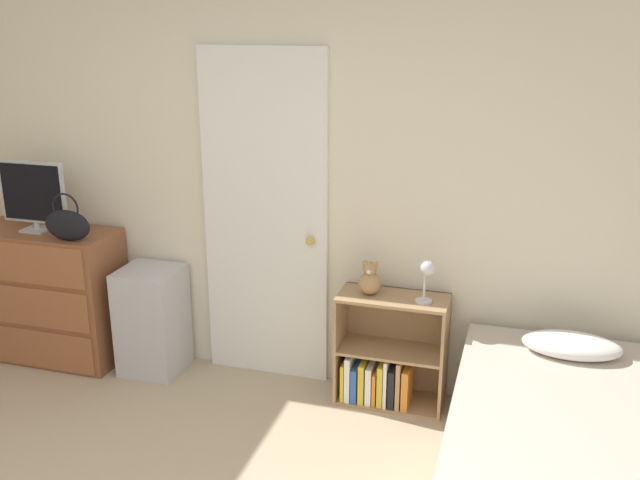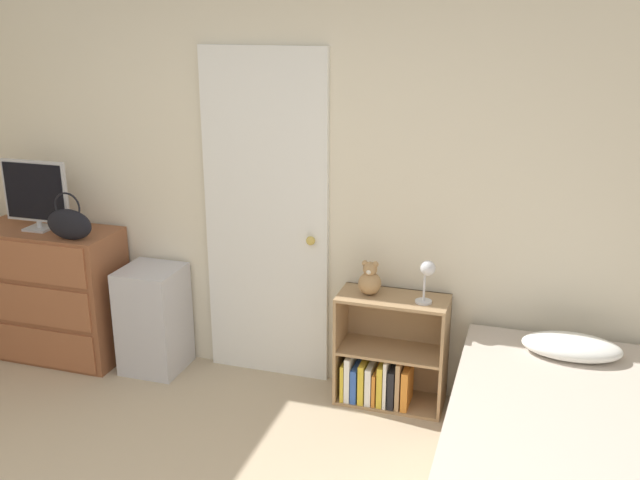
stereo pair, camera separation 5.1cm
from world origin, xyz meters
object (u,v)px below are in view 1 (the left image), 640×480
handbag (67,224)px  desk_lamp (427,273)px  dresser (49,294)px  tv (33,195)px  teddy_bear (370,280)px  bed (569,470)px  bookshelf (385,363)px  storage_bin (153,320)px

handbag → desk_lamp: (2.23, 0.16, -0.14)m
dresser → tv: (-0.02, -0.01, 0.69)m
dresser → handbag: 0.65m
dresser → teddy_bear: (2.19, 0.07, 0.33)m
handbag → bed: bearing=-11.3°
dresser → bookshelf: (2.30, 0.07, -0.20)m
bookshelf → desk_lamp: bearing=-9.5°
teddy_bear → storage_bin: bearing=-178.5°
tv → bookshelf: (2.32, 0.07, -0.89)m
storage_bin → teddy_bear: size_ratio=3.38×
tv → desk_lamp: tv is taller
tv → bed: (3.36, -0.73, -0.88)m
tv → bookshelf: bearing=1.8°
handbag → storage_bin: size_ratio=0.45×
bookshelf → desk_lamp: size_ratio=2.65×
desk_lamp → bed: desk_lamp is taller
dresser → bookshelf: dresser is taller
dresser → bed: (3.33, -0.74, -0.19)m
handbag → bookshelf: size_ratio=0.46×
dresser → storage_bin: 0.76m
dresser → bed: size_ratio=0.50×
teddy_bear → bed: bearing=-35.3°
handbag → teddy_bear: handbag is taller
tv → bookshelf: 2.49m
handbag → storage_bin: handbag is taller
tv → desk_lamp: bearing=0.8°
dresser → teddy_bear: dresser is taller
bookshelf → bed: (1.03, -0.81, 0.01)m
teddy_bear → bookshelf: bearing=-0.5°
bookshelf → teddy_bear: size_ratio=3.32×
tv → desk_lamp: (2.56, 0.03, -0.27)m
dresser → handbag: bearing=-23.4°
bookshelf → teddy_bear: teddy_bear is taller
bed → storage_bin: bearing=163.4°
dresser → teddy_bear: size_ratio=4.68×
desk_lamp → tv: bearing=-179.2°
tv → teddy_bear: bearing=1.9°
handbag → teddy_bear: (1.89, 0.20, -0.24)m
teddy_bear → bed: teddy_bear is taller
desk_lamp → bed: bearing=-43.8°
storage_bin → bed: size_ratio=0.36×
storage_bin → desk_lamp: (1.78, -0.00, 0.52)m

